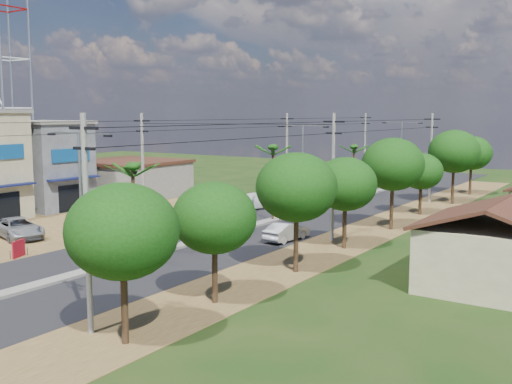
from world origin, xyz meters
TOP-DOWN VIEW (x-y plane):
  - ground at (0.00, 0.00)m, footprint 160.00×160.00m
  - road at (0.00, 15.00)m, footprint 12.00×110.00m
  - median at (0.00, 18.00)m, footprint 1.00×90.00m
  - dirt_lot_west at (-15.00, 8.00)m, footprint 18.00×46.00m
  - dirt_shoulder_east at (8.50, 15.00)m, footprint 5.00×90.00m
  - shophouse_grey at (-21.98, 14.00)m, footprint 9.00×6.40m
  - low_shed at (-21.00, 24.00)m, footprint 10.40×10.40m
  - telecom_tower at (-27.00, 14.00)m, footprint 3.80×3.80m
  - house_east_near at (20.00, 10.00)m, footprint 7.60×7.50m
  - tree_east_a at (9.50, -6.00)m, footprint 4.40×4.40m
  - tree_east_b at (9.30, 0.00)m, footprint 4.00×4.00m
  - tree_east_c at (9.70, 7.00)m, footprint 4.60×4.60m
  - tree_east_d at (9.40, 14.00)m, footprint 4.20×4.20m
  - tree_east_e at (9.60, 22.00)m, footprint 4.80×4.80m
  - tree_east_f at (9.20, 30.00)m, footprint 3.80×3.80m
  - tree_east_g at (9.80, 38.00)m, footprint 5.00×5.00m
  - tree_east_h at (9.50, 46.00)m, footprint 4.40×4.40m
  - palm_median_near at (0.00, 4.00)m, footprint 2.00×2.00m
  - palm_median_mid at (0.00, 20.00)m, footprint 2.00×2.00m
  - palm_median_far at (0.00, 36.00)m, footprint 2.00×2.00m
  - streetlight_near at (0.00, 0.00)m, footprint 5.10×0.18m
  - streetlight_mid at (0.00, 25.00)m, footprint 5.10×0.18m
  - streetlight_far at (0.00, 50.00)m, footprint 5.10×0.18m
  - utility_pole_w_b at (-7.00, 12.00)m, footprint 1.60×0.24m
  - utility_pole_w_c at (-7.00, 34.00)m, footprint 1.60×0.24m
  - utility_pole_w_d at (-7.00, 55.00)m, footprint 1.60×0.24m
  - utility_pole_e_a at (7.50, -6.00)m, footprint 1.60×0.24m
  - utility_pole_e_b at (7.50, 16.00)m, footprint 1.60×0.24m
  - utility_pole_e_c at (7.50, 38.00)m, footprint 1.60×0.24m
  - car_silver_mid at (5.00, 13.84)m, footprint 1.66×4.06m
  - car_white_far at (-5.00, 24.21)m, footprint 3.57×5.43m
  - car_parked_silver at (-11.62, 3.91)m, footprint 5.71×3.75m
  - moto_rider_west_a at (-5.00, 14.55)m, footprint 1.15×1.70m
  - moto_rider_west_b at (-2.57, 30.91)m, footprint 0.92×1.75m
  - roadside_sign at (-6.46, 0.36)m, footprint 0.61×1.26m

SIDE VIEW (x-z plane):
  - ground at x=0.00m, z-range 0.00..0.00m
  - dirt_shoulder_east at x=8.50m, z-range 0.00..0.03m
  - dirt_lot_west at x=-15.00m, z-range 0.00..0.04m
  - road at x=0.00m, z-range 0.00..0.04m
  - median at x=0.00m, z-range 0.00..0.18m
  - moto_rider_west_a at x=-5.00m, z-range 0.00..0.84m
  - moto_rider_west_b at x=-2.57m, z-range 0.00..1.01m
  - roadside_sign at x=-6.46m, z-range 0.00..1.10m
  - car_silver_mid at x=5.00m, z-range 0.00..1.31m
  - car_parked_silver at x=-11.62m, z-range 0.00..1.46m
  - car_white_far at x=-5.00m, z-range 0.00..1.46m
  - low_shed at x=-21.00m, z-range -0.01..3.94m
  - house_east_near at x=20.00m, z-range 0.09..4.69m
  - tree_east_f at x=9.20m, z-range 1.13..6.64m
  - tree_east_b at x=9.30m, z-range 1.20..7.03m
  - shophouse_grey at x=-21.98m, z-range 0.01..8.31m
  - tree_east_d at x=9.40m, z-range 1.27..7.41m
  - tree_east_a at x=9.50m, z-range 1.30..7.67m
  - tree_east_h at x=9.50m, z-range 1.38..7.90m
  - utility_pole_w_b at x=-7.00m, z-range 0.26..9.26m
  - utility_pole_w_c at x=-7.00m, z-range 0.26..9.26m
  - utility_pole_w_d at x=-7.00m, z-range 0.26..9.26m
  - utility_pole_e_a at x=7.50m, z-range 0.26..9.26m
  - utility_pole_e_b at x=7.50m, z-range 0.26..9.26m
  - utility_pole_e_c at x=7.50m, z-range 0.26..9.26m
  - streetlight_near at x=0.00m, z-range 0.79..8.79m
  - streetlight_mid at x=0.00m, z-range 0.79..8.79m
  - streetlight_far at x=0.00m, z-range 0.79..8.79m
  - tree_east_c at x=9.70m, z-range 1.45..8.28m
  - tree_east_e at x=9.60m, z-range 1.52..8.66m
  - tree_east_g at x=9.80m, z-range 1.55..8.93m
  - palm_median_far at x=0.00m, z-range 2.34..8.19m
  - palm_median_near at x=0.00m, z-range 2.46..8.61m
  - palm_median_mid at x=0.00m, z-range 2.62..9.17m
  - telecom_tower at x=-27.00m, z-range -2.38..40.62m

